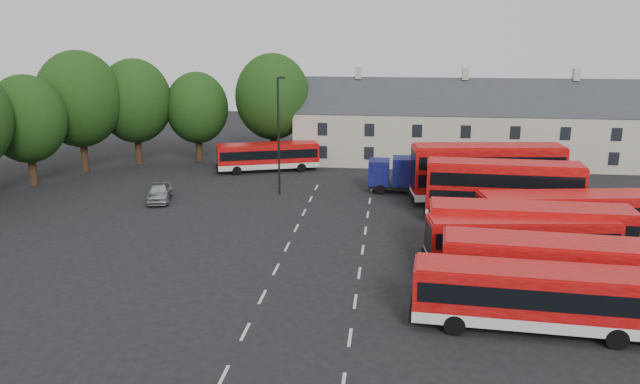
# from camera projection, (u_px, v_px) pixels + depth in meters

# --- Properties ---
(ground) EXTENTS (140.00, 140.00, 0.00)m
(ground) POSITION_uv_depth(u_px,v_px,m) (282.00, 257.00, 39.26)
(ground) COLOR black
(ground) RESTS_ON ground
(lane_markings) EXTENTS (5.15, 33.80, 0.01)m
(lane_markings) POSITION_uv_depth(u_px,v_px,m) (325.00, 248.00, 40.90)
(lane_markings) COLOR beige
(lane_markings) RESTS_ON ground
(treeline) EXTENTS (29.92, 32.59, 12.01)m
(treeline) POSITION_uv_depth(u_px,v_px,m) (99.00, 109.00, 58.48)
(treeline) COLOR black
(treeline) RESTS_ON ground
(terrace_houses) EXTENTS (35.70, 7.13, 10.06)m
(terrace_houses) POSITION_uv_depth(u_px,v_px,m) (462.00, 128.00, 65.54)
(terrace_houses) COLOR beige
(terrace_houses) RESTS_ON ground
(bus_row_a) EXTENTS (11.32, 3.36, 3.16)m
(bus_row_a) POSITION_uv_depth(u_px,v_px,m) (533.00, 294.00, 29.31)
(bus_row_a) COLOR silver
(bus_row_a) RESTS_ON ground
(bus_row_b) EXTENTS (12.46, 3.80, 3.47)m
(bus_row_b) POSITION_uv_depth(u_px,v_px,m) (563.00, 266.00, 32.21)
(bus_row_b) COLOR silver
(bus_row_b) RESTS_ON ground
(bus_row_c) EXTENTS (11.32, 3.84, 3.14)m
(bus_row_c) POSITION_uv_depth(u_px,v_px,m) (521.00, 238.00, 37.13)
(bus_row_c) COLOR silver
(bus_row_c) RESTS_ON ground
(bus_row_d) EXTENTS (12.37, 3.13, 3.48)m
(bus_row_d) POSITION_uv_depth(u_px,v_px,m) (530.00, 227.00, 38.48)
(bus_row_d) COLOR silver
(bus_row_d) RESTS_ON ground
(bus_row_e) EXTENTS (12.40, 4.62, 3.42)m
(bus_row_e) POSITION_uv_depth(u_px,v_px,m) (570.00, 214.00, 41.44)
(bus_row_e) COLOR silver
(bus_row_e) RESTS_ON ground
(bus_dd_south) EXTENTS (11.25, 3.07, 4.57)m
(bus_dd_south) POSITION_uv_depth(u_px,v_px,m) (503.00, 188.00, 45.84)
(bus_dd_south) COLOR silver
(bus_dd_south) RESTS_ON ground
(bus_dd_north) EXTENTS (12.29, 4.21, 4.94)m
(bus_dd_north) POSITION_uv_depth(u_px,v_px,m) (487.00, 171.00, 50.49)
(bus_dd_north) COLOR silver
(bus_dd_north) RESTS_ON ground
(bus_north) EXTENTS (10.28, 5.41, 2.85)m
(bus_north) POSITION_uv_depth(u_px,v_px,m) (268.00, 155.00, 62.50)
(bus_north) COLOR silver
(bus_north) RESTS_ON ground
(box_truck) EXTENTS (7.19, 2.31, 3.14)m
(box_truck) POSITION_uv_depth(u_px,v_px,m) (411.00, 173.00, 54.32)
(box_truck) COLOR black
(box_truck) RESTS_ON ground
(silver_car) EXTENTS (2.81, 4.79, 1.53)m
(silver_car) POSITION_uv_depth(u_px,v_px,m) (160.00, 192.00, 51.90)
(silver_car) COLOR #ADB0B5
(silver_car) RESTS_ON ground
(lamppost) EXTENTS (0.69, 0.26, 10.11)m
(lamppost) POSITION_uv_depth(u_px,v_px,m) (279.00, 133.00, 52.86)
(lamppost) COLOR black
(lamppost) RESTS_ON ground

